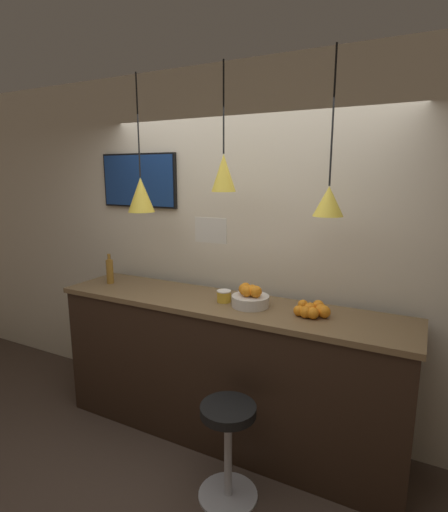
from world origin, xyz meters
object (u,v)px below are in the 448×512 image
(juice_bottle, at_px, (110,271))
(spread_jar, at_px, (223,296))
(bar_stool, at_px, (228,436))
(mounted_tv, at_px, (139,181))
(fruit_bowl, at_px, (250,297))

(juice_bottle, bearing_deg, spread_jar, 0.00)
(bar_stool, xyz_separation_m, juice_bottle, (-1.43, 0.55, 0.79))
(spread_jar, height_order, mounted_tv, mounted_tv)
(spread_jar, bearing_deg, fruit_bowl, -0.37)
(bar_stool, xyz_separation_m, fruit_bowl, (-0.10, 0.54, 0.74))
(mounted_tv, bearing_deg, bar_stool, -33.46)
(juice_bottle, xyz_separation_m, spread_jar, (1.12, 0.00, -0.07))
(bar_stool, bearing_deg, spread_jar, 120.21)
(fruit_bowl, bearing_deg, bar_stool, -79.50)
(fruit_bowl, xyz_separation_m, mounted_tv, (-1.27, 0.36, 0.81))
(bar_stool, relative_size, juice_bottle, 2.47)
(bar_stool, height_order, mounted_tv, mounted_tv)
(juice_bottle, bearing_deg, bar_stool, -20.81)
(bar_stool, xyz_separation_m, mounted_tv, (-1.37, 0.90, 1.56))
(fruit_bowl, bearing_deg, spread_jar, 179.63)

